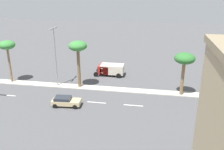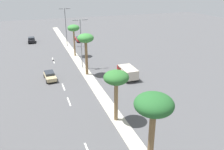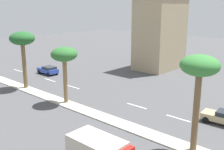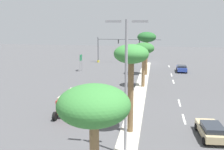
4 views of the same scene
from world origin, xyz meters
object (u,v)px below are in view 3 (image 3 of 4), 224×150
at_px(palm_tree_rear, 22,41).
at_px(palm_tree_front, 64,56).
at_px(commercial_building, 160,33).
at_px(sedan_blue_right, 48,70).
at_px(sedan_tan_rear, 224,117).
at_px(palm_tree_mid, 199,70).

height_order(palm_tree_rear, palm_tree_front, palm_tree_rear).
bearing_deg(commercial_building, palm_tree_rear, -16.91).
xyz_separation_m(sedan_blue_right, sedan_tan_rear, (0.39, 30.09, -0.02)).
height_order(palm_tree_mid, sedan_blue_right, palm_tree_mid).
distance_m(palm_tree_rear, sedan_tan_rear, 27.13).
xyz_separation_m(palm_tree_rear, sedan_blue_right, (-6.97, -4.48, -6.05)).
relative_size(sedan_blue_right, sedan_tan_rear, 0.95).
bearing_deg(palm_tree_mid, sedan_tan_rear, -179.58).
bearing_deg(commercial_building, palm_tree_front, 4.59).
distance_m(commercial_building, sedan_blue_right, 21.14).
height_order(palm_tree_rear, sedan_tan_rear, palm_tree_rear).
relative_size(palm_tree_rear, palm_tree_mid, 1.01).
height_order(palm_tree_mid, sedan_tan_rear, palm_tree_mid).
bearing_deg(sedan_blue_right, commercial_building, 145.00).
bearing_deg(palm_tree_mid, commercial_building, -142.34).
distance_m(palm_tree_front, palm_tree_mid, 16.61).
bearing_deg(palm_tree_mid, sedan_blue_right, -103.60).
bearing_deg(sedan_blue_right, palm_tree_rear, 32.73).
bearing_deg(sedan_tan_rear, commercial_building, -132.75).
xyz_separation_m(commercial_building, sedan_blue_right, (16.65, -11.66, -5.82)).
xyz_separation_m(palm_tree_rear, palm_tree_front, (0.03, 9.08, -1.06)).
bearing_deg(palm_tree_rear, sedan_tan_rear, 104.42).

